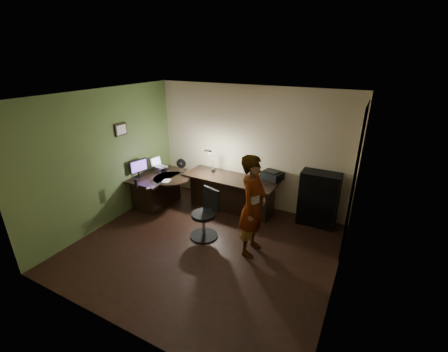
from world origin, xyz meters
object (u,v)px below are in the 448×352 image
at_px(desk_left, 158,190).
at_px(office_chair, 203,215).
at_px(cabinet, 318,199).
at_px(monitor, 138,171).
at_px(desk_right, 230,194).
at_px(person, 253,206).

relative_size(desk_left, office_chair, 1.34).
height_order(cabinet, monitor, cabinet).
bearing_deg(desk_right, monitor, -155.45).
relative_size(desk_left, desk_right, 0.61).
distance_m(monitor, person, 2.93).
xyz_separation_m(desk_left, desk_right, (1.59, 0.53, 0.02)).
bearing_deg(monitor, person, 4.96).
relative_size(desk_left, cabinet, 1.12).
bearing_deg(cabinet, desk_left, -166.67).
bearing_deg(desk_left, monitor, -137.99).
relative_size(cabinet, office_chair, 1.19).
distance_m(desk_left, desk_right, 1.68).
height_order(monitor, office_chair, monitor).
relative_size(desk_right, cabinet, 1.83).
relative_size(cabinet, person, 0.63).
bearing_deg(desk_right, person, -47.79).
height_order(office_chair, person, person).
bearing_deg(person, office_chair, 90.38).
height_order(desk_left, office_chair, office_chair).
bearing_deg(office_chair, person, 16.64).
height_order(desk_right, cabinet, cabinet).
relative_size(desk_right, monitor, 4.71).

